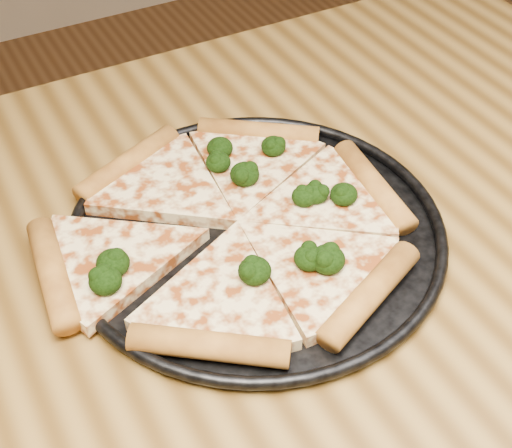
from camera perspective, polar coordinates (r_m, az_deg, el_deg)
name	(u,v)px	position (r m, az deg, el deg)	size (l,w,h in m)	color
dining_table	(234,424)	(0.65, -1.76, -15.28)	(1.20, 0.90, 0.75)	olive
pizza_pan	(256,231)	(0.66, 0.00, -0.53)	(0.34, 0.34, 0.02)	black
pizza	(233,224)	(0.65, -1.81, 0.00)	(0.34, 0.32, 0.02)	#FBDC9A
broccoli_florets	(249,215)	(0.65, -0.54, 0.71)	(0.25, 0.21, 0.02)	black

